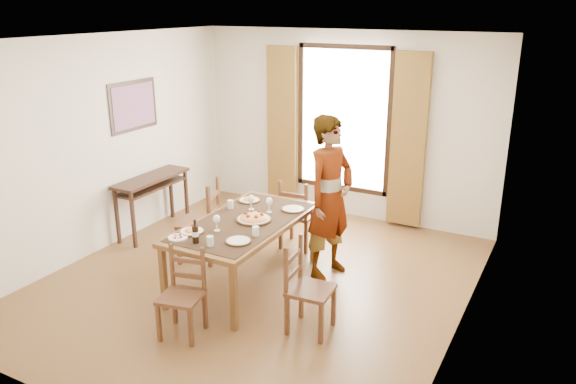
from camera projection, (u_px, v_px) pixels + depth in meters
The scene contains 22 objects.
ground at pixel (257, 281), 6.47m from camera, with size 5.00×5.00×0.00m, color #4B2517.
room_shell at pixel (261, 148), 6.08m from camera, with size 4.60×5.10×2.74m.
console_table at pixel (152, 185), 7.66m from camera, with size 0.38×1.20×0.80m.
dining_table at pixel (244, 226), 6.21m from camera, with size 0.98×1.89×0.76m.
chair_west at pixel (201, 224), 6.87m from camera, with size 0.57×0.57×1.03m.
chair_north at pixel (298, 216), 7.23m from camera, with size 0.44×0.44×0.93m.
chair_south at pixel (183, 296), 5.33m from camera, with size 0.45×0.45×0.86m.
chair_east at pixel (308, 290), 5.38m from camera, with size 0.43×0.43×0.92m.
man at pixel (330, 198), 6.37m from camera, with size 0.61×0.78×1.89m, color gray.
plate_sw at pixel (192, 230), 5.88m from camera, with size 0.27×0.27×0.05m, color silver, non-canonical shape.
plate_se at pixel (238, 239), 5.64m from camera, with size 0.27×0.27×0.05m, color silver, non-canonical shape.
plate_nw at pixel (249, 199), 6.80m from camera, with size 0.27×0.27×0.05m, color silver, non-canonical shape.
plate_ne at pixel (293, 208), 6.51m from camera, with size 0.27×0.27×0.05m, color silver, non-canonical shape.
pasta_platter at pixel (254, 216), 6.19m from camera, with size 0.40×0.40×0.10m, color red, non-canonical shape.
caprese_plate at pixel (178, 237), 5.73m from camera, with size 0.20×0.20×0.04m, color silver, non-canonical shape.
wine_glass_a at pixel (217, 223), 5.89m from camera, with size 0.08×0.08×0.18m, color white, non-canonical shape.
wine_glass_b at pixel (269, 205), 6.42m from camera, with size 0.08×0.08×0.18m, color white, non-canonical shape.
wine_glass_c at pixel (251, 202), 6.50m from camera, with size 0.08×0.08×0.18m, color white, non-canonical shape.
tumbler_a at pixel (256, 231), 5.79m from camera, with size 0.07×0.07×0.10m, color silver.
tumbler_b at pixel (230, 204), 6.55m from camera, with size 0.07×0.07×0.10m, color silver.
tumbler_c at pixel (210, 241), 5.55m from camera, with size 0.07×0.07×0.10m, color silver.
wine_bottle at pixel (195, 231), 5.59m from camera, with size 0.07×0.07×0.25m, color black, non-canonical shape.
Camera 1 is at (3.04, -4.95, 3.04)m, focal length 35.00 mm.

